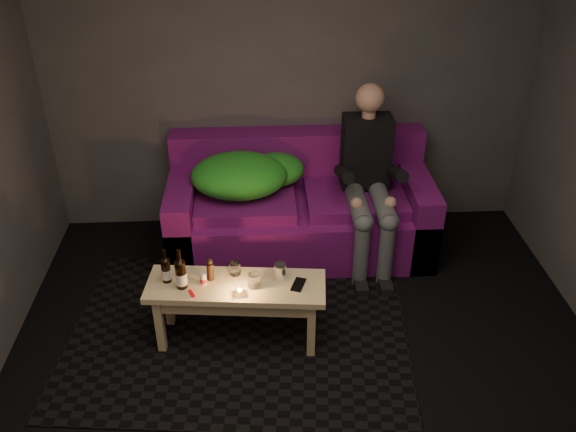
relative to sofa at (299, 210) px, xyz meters
name	(u,v)px	position (x,y,z in m)	size (l,w,h in m)	color
floor	(312,412)	(-0.05, -1.82, -0.33)	(4.50, 4.50, 0.00)	black
room	(311,130)	(-0.05, -1.35, 1.31)	(4.50, 4.50, 4.50)	silver
rug	(239,333)	(-0.50, -1.10, -0.32)	(2.34, 1.70, 0.01)	black
sofa	(299,210)	(0.00, 0.00, 0.00)	(2.11, 0.95, 0.91)	#620D5C
green_blanket	(245,174)	(-0.44, -0.01, 0.36)	(0.93, 0.63, 0.32)	#1B9429
person	(369,176)	(0.52, -0.17, 0.40)	(0.38, 0.88, 1.41)	black
coffee_table	(236,294)	(-0.50, -1.15, 0.07)	(1.20, 0.49, 0.48)	#E4BA85
beer_bottle_a	(166,270)	(-0.95, -1.10, 0.24)	(0.06, 0.06, 0.25)	black
beer_bottle_b	(181,274)	(-0.85, -1.17, 0.26)	(0.07, 0.07, 0.29)	black
salt_shaker	(203,279)	(-0.71, -1.14, 0.19)	(0.04, 0.04, 0.09)	silver
pepper_mill	(210,272)	(-0.67, -1.09, 0.21)	(0.05, 0.05, 0.12)	black
tumbler_back	(235,268)	(-0.51, -1.05, 0.19)	(0.07, 0.07, 0.09)	white
tealight	(240,291)	(-0.47, -1.26, 0.17)	(0.05, 0.05, 0.04)	white
tumbler_front	(254,281)	(-0.38, -1.19, 0.20)	(0.08, 0.08, 0.10)	white
steel_cup	(280,272)	(-0.21, -1.12, 0.21)	(0.08, 0.08, 0.11)	silver
smartphone	(298,285)	(-0.09, -1.19, 0.15)	(0.07, 0.14, 0.01)	black
red_lighter	(192,293)	(-0.78, -1.25, 0.16)	(0.02, 0.07, 0.01)	red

